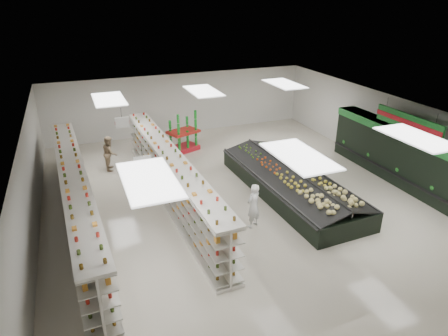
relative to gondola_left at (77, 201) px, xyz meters
name	(u,v)px	position (x,y,z in m)	size (l,w,h in m)	color
floor	(238,195)	(5.72, -0.05, -0.88)	(16.00, 16.00, 0.00)	beige
ceiling	(240,114)	(5.72, -0.05, 2.32)	(14.00, 16.00, 0.02)	white
wall_back	(180,104)	(5.72, 7.95, 0.72)	(14.00, 0.02, 3.20)	silver
wall_front	(400,302)	(5.72, -8.05, 0.72)	(14.00, 0.02, 3.20)	silver
wall_left	(30,188)	(-1.28, -0.05, 0.72)	(0.02, 16.00, 3.20)	silver
wall_right	(391,134)	(12.72, -0.05, 0.72)	(0.02, 16.00, 3.20)	silver
produce_wall_case	(407,156)	(12.25, -1.55, 0.37)	(0.93, 8.00, 2.20)	black
aisle_sign_near	(143,163)	(1.92, -2.05, 1.88)	(0.52, 0.06, 0.75)	white
aisle_sign_far	(122,122)	(1.92, 1.95, 1.88)	(0.52, 0.06, 0.75)	white
hortifruti_banner	(408,122)	(11.96, -1.55, 1.77)	(0.12, 3.20, 0.95)	#1F772D
gondola_left	(77,201)	(0.00, 0.00, 0.00)	(1.33, 11.03, 1.91)	white
gondola_center	(171,179)	(3.28, 0.56, -0.01)	(1.18, 10.87, 1.88)	white
produce_island	(290,182)	(7.64, -0.57, -0.39)	(2.83, 7.18, 1.06)	black
soda_endcap	(183,133)	(5.09, 5.26, 0.00)	(1.66, 1.40, 1.81)	red
shopper_main	(253,206)	(5.31, -2.22, -0.11)	(0.56, 0.37, 1.54)	white
shopper_background	(110,153)	(1.52, 4.24, -0.12)	(0.73, 0.45, 1.50)	tan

